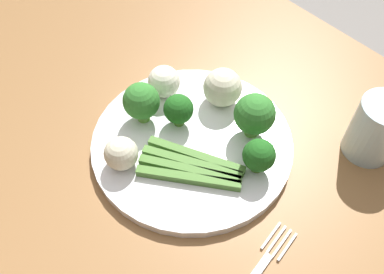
# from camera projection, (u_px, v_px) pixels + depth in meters

# --- Properties ---
(dining_table) EXTENTS (1.35, 0.84, 0.75)m
(dining_table) POSITION_uv_depth(u_px,v_px,m) (184.00, 200.00, 0.67)
(dining_table) COLOR olive
(dining_table) RESTS_ON ground_plane
(plate) EXTENTS (0.29, 0.29, 0.01)m
(plate) POSITION_uv_depth(u_px,v_px,m) (192.00, 142.00, 0.60)
(plate) COLOR white
(plate) RESTS_ON dining_table
(asparagus_bundle) EXTENTS (0.15, 0.12, 0.01)m
(asparagus_bundle) POSITION_uv_depth(u_px,v_px,m) (192.00, 167.00, 0.55)
(asparagus_bundle) COLOR #47752D
(asparagus_bundle) RESTS_ON plate
(broccoli_back) EXTENTS (0.04, 0.04, 0.06)m
(broccoli_back) POSITION_uv_depth(u_px,v_px,m) (259.00, 156.00, 0.53)
(broccoli_back) COLOR #4C7F2B
(broccoli_back) RESTS_ON plate
(broccoli_left) EXTENTS (0.06, 0.06, 0.07)m
(broccoli_left) POSITION_uv_depth(u_px,v_px,m) (255.00, 115.00, 0.56)
(broccoli_left) COLOR #609E3D
(broccoli_left) RESTS_ON plate
(broccoli_near_center) EXTENTS (0.05, 0.05, 0.07)m
(broccoli_near_center) POSITION_uv_depth(u_px,v_px,m) (139.00, 103.00, 0.58)
(broccoli_near_center) COLOR #609E3D
(broccoli_near_center) RESTS_ON plate
(broccoli_back_right) EXTENTS (0.04, 0.04, 0.05)m
(broccoli_back_right) POSITION_uv_depth(u_px,v_px,m) (179.00, 109.00, 0.58)
(broccoli_back_right) COLOR #4C7F2B
(broccoli_back_right) RESTS_ON plate
(cauliflower_right) EXTENTS (0.06, 0.06, 0.06)m
(cauliflower_right) POSITION_uv_depth(u_px,v_px,m) (223.00, 87.00, 0.61)
(cauliflower_right) COLOR beige
(cauliflower_right) RESTS_ON plate
(cauliflower_outer_edge) EXTENTS (0.05, 0.05, 0.05)m
(cauliflower_outer_edge) POSITION_uv_depth(u_px,v_px,m) (121.00, 153.00, 0.55)
(cauliflower_outer_edge) COLOR beige
(cauliflower_outer_edge) RESTS_ON plate
(cauliflower_mid) EXTENTS (0.05, 0.05, 0.05)m
(cauliflower_mid) POSITION_uv_depth(u_px,v_px,m) (164.00, 81.00, 0.63)
(cauliflower_mid) COLOR white
(cauliflower_mid) RESTS_ON plate
(water_glass) EXTENTS (0.07, 0.07, 0.09)m
(water_glass) POSITION_uv_depth(u_px,v_px,m) (376.00, 129.00, 0.56)
(water_glass) COLOR silver
(water_glass) RESTS_ON dining_table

